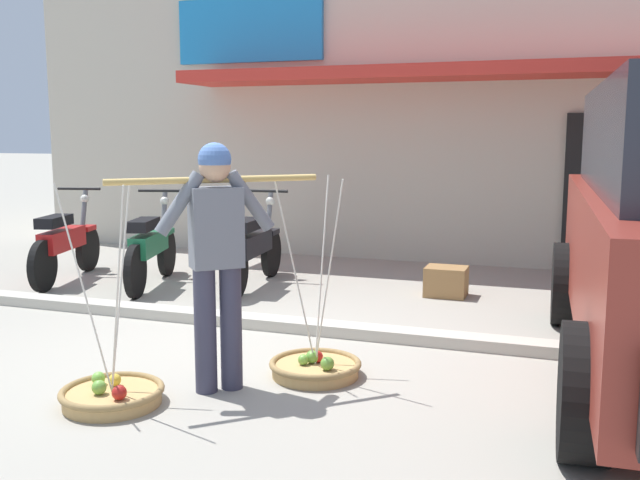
% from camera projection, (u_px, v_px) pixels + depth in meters
% --- Properties ---
extents(ground_plane, '(90.00, 90.00, 0.00)m').
position_uv_depth(ground_plane, '(229.00, 349.00, 5.90)').
color(ground_plane, '#9E998C').
extents(sidewalk_curb, '(20.00, 0.24, 0.10)m').
position_uv_depth(sidewalk_curb, '(264.00, 322.00, 6.54)').
color(sidewalk_curb, '#BAB4A5').
rests_on(sidewalk_curb, ground).
extents(fruit_vendor, '(1.09, 1.00, 1.70)m').
position_uv_depth(fruit_vendor, '(217.00, 250.00, 4.83)').
color(fruit_vendor, '#38384C').
rests_on(fruit_vendor, ground).
extents(fruit_basket_left_side, '(0.67, 0.67, 1.45)m').
position_uv_depth(fruit_basket_left_side, '(315.00, 366.00, 5.24)').
color(fruit_basket_left_side, tan).
rests_on(fruit_basket_left_side, ground).
extents(fruit_basket_right_side, '(0.67, 0.67, 1.45)m').
position_uv_depth(fruit_basket_right_side, '(112.00, 394.00, 4.68)').
color(fruit_basket_right_side, tan).
rests_on(fruit_basket_right_side, ground).
extents(motorcycle_nearest_shop, '(0.64, 1.78, 1.09)m').
position_uv_depth(motorcycle_nearest_shop, '(65.00, 244.00, 8.54)').
color(motorcycle_nearest_shop, black).
rests_on(motorcycle_nearest_shop, ground).
extents(motorcycle_second_in_row, '(0.67, 1.77, 1.09)m').
position_uv_depth(motorcycle_second_in_row, '(151.00, 248.00, 8.24)').
color(motorcycle_second_in_row, black).
rests_on(motorcycle_second_in_row, ground).
extents(motorcycle_third_in_row, '(0.54, 1.82, 1.09)m').
position_uv_depth(motorcycle_third_in_row, '(254.00, 248.00, 8.21)').
color(motorcycle_third_in_row, black).
rests_on(motorcycle_third_in_row, ground).
extents(storefront_building, '(13.00, 6.00, 4.20)m').
position_uv_depth(storefront_building, '(479.00, 111.00, 11.75)').
color(storefront_building, beige).
rests_on(storefront_building, ground).
extents(wooden_crate, '(0.44, 0.36, 0.32)m').
position_uv_depth(wooden_crate, '(446.00, 281.00, 7.80)').
color(wooden_crate, olive).
rests_on(wooden_crate, ground).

